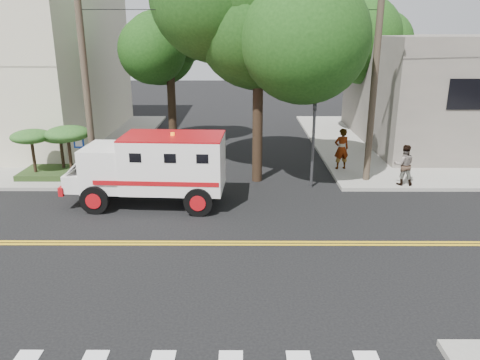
{
  "coord_description": "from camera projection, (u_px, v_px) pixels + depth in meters",
  "views": [
    {
      "loc": [
        0.82,
        -13.46,
        6.44
      ],
      "look_at": [
        0.76,
        1.58,
        1.6
      ],
      "focal_mm": 35.0,
      "sensor_mm": 36.0,
      "label": 1
    }
  ],
  "objects": [
    {
      "name": "sidewalk_ne",
      "position": [
        457.0,
        143.0,
        27.56
      ],
      "size": [
        17.0,
        17.0,
        0.15
      ],
      "primitive_type": "cube",
      "color": "gray",
      "rests_on": "ground"
    },
    {
      "name": "pedestrian_b",
      "position": [
        404.0,
        165.0,
        19.68
      ],
      "size": [
        0.91,
        0.75,
        1.73
      ],
      "primitive_type": "imported",
      "rotation": [
        0.0,
        0.0,
        3.03
      ],
      "color": "gray",
      "rests_on": "sidewalk_ne"
    },
    {
      "name": "tree_main",
      "position": [
        270.0,
        10.0,
        18.48
      ],
      "size": [
        6.08,
        5.7,
        9.85
      ],
      "color": "black",
      "rests_on": "ground"
    },
    {
      "name": "utility_pole_left",
      "position": [
        85.0,
        79.0,
        19.14
      ],
      "size": [
        0.28,
        0.28,
        9.0
      ],
      "primitive_type": "cylinder",
      "color": "#382D23",
      "rests_on": "ground"
    },
    {
      "name": "utility_pole_right",
      "position": [
        375.0,
        79.0,
        19.29
      ],
      "size": [
        0.28,
        0.28,
        9.0
      ],
      "primitive_type": "cylinder",
      "color": "#382D23",
      "rests_on": "ground"
    },
    {
      "name": "palm_planter",
      "position": [
        55.0,
        144.0,
        20.62
      ],
      "size": [
        3.52,
        2.63,
        2.36
      ],
      "color": "#1E3314",
      "rests_on": "sidewalk_nw"
    },
    {
      "name": "pedestrian_a",
      "position": [
        341.0,
        149.0,
        21.92
      ],
      "size": [
        0.79,
        0.6,
        1.95
      ],
      "primitive_type": "imported",
      "rotation": [
        0.0,
        0.0,
        3.34
      ],
      "color": "gray",
      "rests_on": "sidewalk_ne"
    },
    {
      "name": "armored_truck",
      "position": [
        154.0,
        166.0,
        17.66
      ],
      "size": [
        6.1,
        2.69,
        2.72
      ],
      "rotation": [
        0.0,
        0.0,
        -0.05
      ],
      "color": "white",
      "rests_on": "ground"
    },
    {
      "name": "tree_left",
      "position": [
        175.0,
        44.0,
        24.26
      ],
      "size": [
        4.48,
        4.2,
        7.7
      ],
      "color": "black",
      "rests_on": "ground"
    },
    {
      "name": "tree_right",
      "position": [
        376.0,
        36.0,
        27.9
      ],
      "size": [
        4.8,
        4.5,
        8.2
      ],
      "color": "black",
      "rests_on": "ground"
    },
    {
      "name": "accessibility_sign",
      "position": [
        80.0,
        153.0,
        20.27
      ],
      "size": [
        0.45,
        0.1,
        2.02
      ],
      "color": "#3F3F42",
      "rests_on": "ground"
    },
    {
      "name": "ground",
      "position": [
        216.0,
        243.0,
        14.79
      ],
      "size": [
        100.0,
        100.0,
        0.0
      ],
      "primitive_type": "plane",
      "color": "black",
      "rests_on": "ground"
    },
    {
      "name": "traffic_signal",
      "position": [
        313.0,
        136.0,
        19.42
      ],
      "size": [
        0.15,
        0.18,
        3.6
      ],
      "color": "#3F3F42",
      "rests_on": "ground"
    },
    {
      "name": "sidewalk_nw",
      "position": [
        0.0,
        143.0,
        27.67
      ],
      "size": [
        17.0,
        17.0,
        0.15
      ],
      "primitive_type": "cube",
      "color": "gray",
      "rests_on": "ground"
    }
  ]
}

